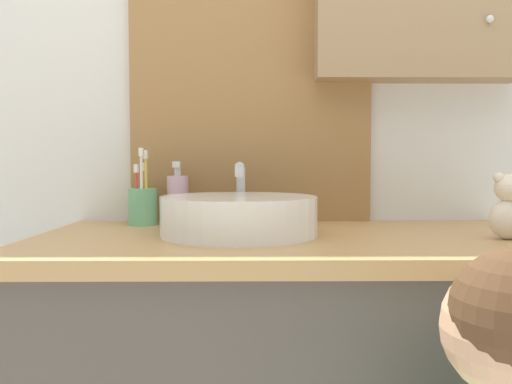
{
  "coord_description": "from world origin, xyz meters",
  "views": [
    {
      "loc": [
        -0.1,
        -0.81,
        1.05
      ],
      "look_at": [
        -0.09,
        0.25,
        0.99
      ],
      "focal_mm": 35.0,
      "sensor_mm": 36.0,
      "label": 1
    }
  ],
  "objects_px": {
    "sink_basin": "(239,214)",
    "soap_dispenser": "(178,199)",
    "teddy_bear": "(508,208)",
    "toothbrush_holder": "(143,205)"
  },
  "relations": [
    {
      "from": "sink_basin",
      "to": "soap_dispenser",
      "type": "bearing_deg",
      "value": 130.59
    },
    {
      "from": "teddy_bear",
      "to": "soap_dispenser",
      "type": "bearing_deg",
      "value": 159.8
    },
    {
      "from": "soap_dispenser",
      "to": "teddy_bear",
      "type": "xyz_separation_m",
      "value": [
        0.74,
        -0.27,
        -0.0
      ]
    },
    {
      "from": "sink_basin",
      "to": "toothbrush_holder",
      "type": "relative_size",
      "value": 1.98
    },
    {
      "from": "toothbrush_holder",
      "to": "soap_dispenser",
      "type": "relative_size",
      "value": 1.21
    },
    {
      "from": "sink_basin",
      "to": "soap_dispenser",
      "type": "relative_size",
      "value": 2.39
    },
    {
      "from": "sink_basin",
      "to": "teddy_bear",
      "type": "height_order",
      "value": "sink_basin"
    },
    {
      "from": "toothbrush_holder",
      "to": "teddy_bear",
      "type": "xyz_separation_m",
      "value": [
        0.83,
        -0.26,
        0.01
      ]
    },
    {
      "from": "sink_basin",
      "to": "soap_dispenser",
      "type": "distance_m",
      "value": 0.26
    },
    {
      "from": "sink_basin",
      "to": "soap_dispenser",
      "type": "xyz_separation_m",
      "value": [
        -0.17,
        0.2,
        0.02
      ]
    }
  ]
}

